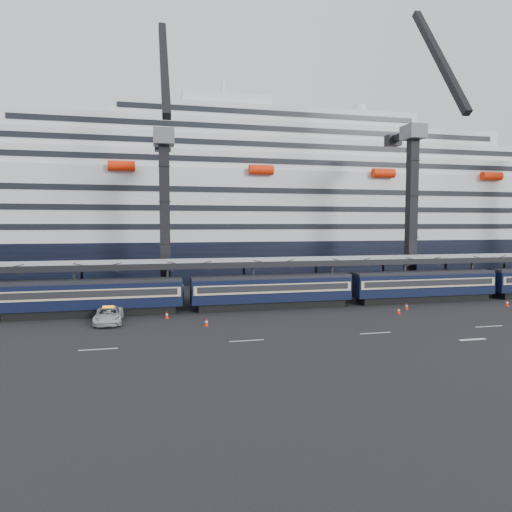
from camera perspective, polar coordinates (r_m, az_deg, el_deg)
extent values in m
plane|color=black|center=(47.78, 14.61, -8.08)|extent=(260.00, 260.00, 0.00)
cube|color=beige|center=(38.87, -19.12, -10.96)|extent=(3.00, 0.15, 0.02)
cube|color=beige|center=(39.42, -1.19, -10.53)|extent=(3.00, 0.15, 0.02)
cube|color=beige|center=(43.42, 14.71, -9.30)|extent=(3.00, 0.15, 0.02)
cube|color=beige|center=(50.04, 27.09, -7.84)|extent=(3.00, 0.15, 0.02)
cube|color=beige|center=(43.92, 25.43, -9.40)|extent=(2.50, 0.40, 0.02)
cube|color=black|center=(52.58, -19.69, -6.59)|extent=(17.48, 2.40, 0.90)
cube|color=black|center=(52.29, -19.74, -4.65)|extent=(19.00, 2.80, 2.70)
cube|color=#C7B58D|center=(52.24, -19.75, -4.32)|extent=(18.62, 2.92, 1.05)
cube|color=black|center=(52.24, -19.75, -4.27)|extent=(17.86, 2.98, 0.70)
cube|color=black|center=(52.09, -19.78, -3.01)|extent=(19.00, 2.50, 0.35)
cube|color=black|center=(54.01, 2.01, -6.08)|extent=(17.48, 2.40, 0.90)
cube|color=black|center=(53.72, 2.02, -4.19)|extent=(19.00, 2.80, 2.70)
cube|color=#C7B58D|center=(53.68, 2.02, -3.87)|extent=(18.62, 2.92, 1.05)
cube|color=black|center=(53.67, 2.02, -3.82)|extent=(17.86, 2.98, 0.70)
cube|color=black|center=(53.53, 2.02, -2.60)|extent=(19.00, 2.50, 0.35)
cube|color=black|center=(62.20, 20.18, -4.98)|extent=(17.48, 2.40, 0.90)
cube|color=black|center=(61.95, 20.22, -3.34)|extent=(19.00, 2.80, 2.70)
cube|color=#C7B58D|center=(61.92, 20.22, -3.06)|extent=(18.62, 2.92, 1.05)
cube|color=black|center=(61.91, 20.22, -3.02)|extent=(17.86, 2.98, 0.70)
cube|color=black|center=(61.79, 20.25, -1.96)|extent=(19.00, 2.50, 0.35)
cube|color=#979A9F|center=(59.66, 8.46, -0.37)|extent=(130.00, 6.00, 0.25)
cube|color=black|center=(56.91, 9.56, -0.89)|extent=(130.00, 0.25, 0.70)
cube|color=black|center=(62.48, 7.45, -0.44)|extent=(130.00, 0.25, 0.70)
cube|color=black|center=(53.67, -21.73, -3.99)|extent=(0.25, 0.25, 5.40)
cube|color=black|center=(59.17, -20.91, -3.25)|extent=(0.25, 0.25, 5.40)
cube|color=black|center=(53.07, -10.97, -3.87)|extent=(0.25, 0.25, 5.40)
cube|color=black|center=(58.62, -11.17, -3.13)|extent=(0.25, 0.25, 5.40)
cube|color=black|center=(54.34, -0.35, -3.61)|extent=(0.25, 0.25, 5.40)
cube|color=black|center=(59.77, -1.53, -2.92)|extent=(0.25, 0.25, 5.40)
cube|color=black|center=(57.35, 9.46, -3.26)|extent=(0.25, 0.25, 5.40)
cube|color=black|center=(62.52, 7.50, -2.64)|extent=(0.25, 0.25, 5.40)
cube|color=black|center=(61.85, 18.06, -2.88)|extent=(0.25, 0.25, 5.40)
cube|color=black|center=(66.67, 15.58, -2.34)|extent=(0.25, 0.25, 5.40)
cube|color=black|center=(67.54, 25.36, -2.50)|extent=(0.25, 0.25, 5.40)
cube|color=black|center=(71.98, 22.59, -2.05)|extent=(0.25, 0.25, 5.40)
cube|color=black|center=(78.21, 28.56, -1.77)|extent=(0.25, 0.25, 5.40)
cube|color=black|center=(90.26, 1.00, -0.06)|extent=(200.00, 28.00, 7.00)
cube|color=silver|center=(90.09, 1.01, 5.97)|extent=(190.00, 26.88, 12.00)
cube|color=silver|center=(90.65, 1.01, 10.72)|extent=(160.00, 24.64, 3.00)
cube|color=black|center=(78.80, 3.24, 11.73)|extent=(153.60, 0.12, 0.90)
cube|color=silver|center=(91.05, 1.01, 12.59)|extent=(124.00, 21.84, 3.00)
cube|color=black|center=(80.59, 2.96, 13.71)|extent=(119.04, 0.12, 0.90)
cube|color=silver|center=(91.55, 1.02, 14.45)|extent=(90.00, 19.04, 3.00)
cube|color=black|center=(82.47, 2.69, 15.61)|extent=(86.40, 0.12, 0.90)
cube|color=silver|center=(92.14, 1.02, 16.28)|extent=(56.00, 16.24, 3.00)
cube|color=black|center=(84.44, 2.43, 17.42)|extent=(53.76, 0.12, 0.90)
cube|color=silver|center=(91.16, -4.12, 18.02)|extent=(16.00, 12.00, 2.50)
cylinder|color=silver|center=(99.44, 12.80, 17.04)|extent=(2.80, 2.80, 3.00)
cylinder|color=#F42807|center=(73.97, -16.46, 10.75)|extent=(4.00, 1.60, 1.60)
cylinder|color=#F42807|center=(75.97, 0.64, 10.73)|extent=(4.00, 1.60, 1.60)
cylinder|color=#F42807|center=(83.89, 15.64, 9.95)|extent=(4.00, 1.60, 1.60)
cylinder|color=#F42807|center=(96.30, 27.35, 8.86)|extent=(4.00, 1.60, 1.60)
cube|color=#4E5056|center=(61.03, -11.21, -4.46)|extent=(4.50, 4.50, 2.00)
cube|color=black|center=(60.39, -11.34, 4.97)|extent=(1.30, 1.30, 18.00)
cube|color=#4E5056|center=(61.39, -11.48, 14.34)|extent=(2.60, 3.20, 2.00)
cube|color=black|center=(57.49, -11.41, 22.17)|extent=(0.90, 12.26, 14.37)
cube|color=black|center=(63.87, -11.54, 13.93)|extent=(0.90, 5.04, 0.90)
cube|color=black|center=(66.32, -11.60, 13.38)|extent=(2.20, 1.60, 1.60)
cube|color=#4E5056|center=(70.40, 18.67, -3.47)|extent=(4.50, 4.50, 2.00)
cube|color=black|center=(69.87, 18.87, 5.51)|extent=(1.30, 1.30, 20.00)
cube|color=#4E5056|center=(71.06, 19.08, 14.41)|extent=(2.60, 3.20, 2.00)
cube|color=black|center=(68.43, 21.99, 21.85)|extent=(0.90, 12.21, 16.90)
cube|color=black|center=(73.41, 17.88, 14.09)|extent=(0.90, 5.60, 0.90)
cube|color=black|center=(75.76, 16.76, 13.64)|extent=(2.20, 1.60, 1.60)
imported|color=#ACAFB4|center=(48.27, -17.95, -7.07)|extent=(2.68, 5.73, 1.59)
cube|color=#F42807|center=(49.34, -11.09, -7.62)|extent=(0.39, 0.39, 0.04)
cone|color=#F42807|center=(49.27, -11.09, -7.18)|extent=(0.33, 0.33, 0.73)
cylinder|color=white|center=(49.27, -11.09, -7.18)|extent=(0.28, 0.28, 0.12)
cube|color=#F42807|center=(45.20, -6.22, -8.64)|extent=(0.39, 0.39, 0.04)
cone|color=#F42807|center=(45.12, -6.22, -8.17)|extent=(0.32, 0.32, 0.73)
cylinder|color=white|center=(45.12, -6.22, -8.17)|extent=(0.27, 0.27, 0.12)
cube|color=#F42807|center=(56.23, 18.29, -6.32)|extent=(0.39, 0.39, 0.04)
cone|color=#F42807|center=(56.17, 18.30, -5.93)|extent=(0.33, 0.33, 0.74)
cylinder|color=white|center=(56.17, 18.30, -5.93)|extent=(0.28, 0.28, 0.12)
cube|color=#F42807|center=(53.22, 17.41, -6.88)|extent=(0.37, 0.37, 0.04)
cone|color=#F42807|center=(53.15, 17.41, -6.49)|extent=(0.31, 0.31, 0.70)
cylinder|color=white|center=(53.15, 17.41, -6.49)|extent=(0.26, 0.26, 0.12)
cube|color=#F42807|center=(63.16, 28.88, -5.50)|extent=(0.41, 0.41, 0.04)
cone|color=#F42807|center=(63.10, 28.89, -5.13)|extent=(0.35, 0.35, 0.78)
cylinder|color=white|center=(63.10, 28.89, -5.13)|extent=(0.29, 0.29, 0.13)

